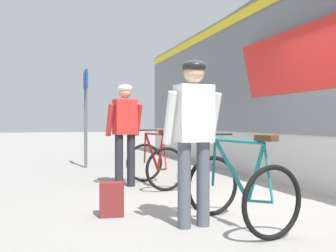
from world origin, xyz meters
TOP-DOWN VIEW (x-y plane):
  - ground_plane at (0.00, 0.00)m, footprint 80.00×80.00m
  - cyclist_near_in_red at (-1.19, 2.09)m, footprint 0.64×0.37m
  - cyclist_far_in_white at (-1.01, -0.53)m, footprint 0.62×0.33m
  - bicycle_near_red at (-0.69, 1.98)m, footprint 0.80×1.13m
  - bicycle_far_teal at (-0.54, -0.68)m, footprint 0.84×1.15m
  - backpack_on_platform at (-1.76, 0.18)m, footprint 0.30×0.22m
  - water_bottle_near_the_bikes at (-0.21, 2.06)m, footprint 0.08×0.08m
  - platform_sign_post at (-1.54, 5.03)m, footprint 0.08×0.70m

SIDE VIEW (x-z plane):
  - ground_plane at x=0.00m, z-range 0.00..0.00m
  - water_bottle_near_the_bikes at x=-0.21m, z-range 0.00..0.20m
  - backpack_on_platform at x=-1.76m, z-range 0.00..0.40m
  - bicycle_near_red at x=-0.69m, z-range -0.09..0.89m
  - bicycle_far_teal at x=-0.54m, z-range -0.09..0.89m
  - cyclist_near_in_red at x=-1.19m, z-range 0.17..1.94m
  - cyclist_far_in_white at x=-1.01m, z-range 0.17..1.94m
  - platform_sign_post at x=-1.54m, z-range 0.42..2.82m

